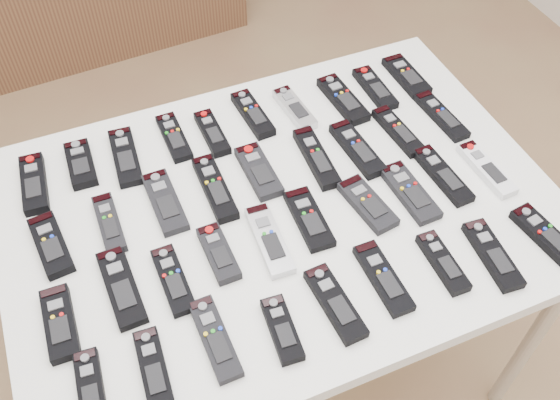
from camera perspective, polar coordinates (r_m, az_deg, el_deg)
name	(u,v)px	position (r m, az deg, el deg)	size (l,w,h in m)	color
ground	(276,323)	(2.15, -0.36, -11.20)	(4.00, 4.00, 0.00)	#8B5E47
table	(280,221)	(1.47, 0.00, -1.95)	(1.25, 0.88, 0.78)	white
remote_0	(34,184)	(1.57, -21.57, 1.40)	(0.05, 0.18, 0.02)	black
remote_1	(81,164)	(1.57, -17.76, 3.14)	(0.06, 0.15, 0.02)	black
remote_2	(125,157)	(1.56, -13.95, 3.85)	(0.06, 0.19, 0.02)	black
remote_3	(174,137)	(1.59, -9.67, 5.69)	(0.05, 0.17, 0.02)	black
remote_4	(212,133)	(1.58, -6.22, 6.11)	(0.05, 0.16, 0.02)	black
remote_5	(253,114)	(1.63, -2.51, 7.86)	(0.05, 0.17, 0.02)	black
remote_6	(294,109)	(1.64, 1.33, 8.34)	(0.05, 0.16, 0.02)	#B7B7BC
remote_7	(343,99)	(1.68, 5.78, 9.14)	(0.06, 0.19, 0.02)	black
remote_8	(375,88)	(1.72, 8.67, 10.07)	(0.05, 0.17, 0.02)	black
remote_9	(406,76)	(1.78, 11.47, 11.07)	(0.06, 0.17, 0.02)	black
remote_10	(51,245)	(1.43, -20.21, -3.88)	(0.06, 0.17, 0.02)	black
remote_11	(109,224)	(1.43, -15.34, -2.09)	(0.05, 0.16, 0.02)	black
remote_12	(165,202)	(1.45, -10.47, -0.18)	(0.06, 0.18, 0.02)	black
remote_13	(215,188)	(1.45, -5.97, 1.09)	(0.05, 0.20, 0.02)	black
remote_14	(259,171)	(1.48, -1.96, 2.65)	(0.06, 0.17, 0.02)	black
remote_15	(316,158)	(1.51, 3.33, 3.88)	(0.05, 0.20, 0.02)	black
remote_16	(357,149)	(1.54, 7.06, 4.66)	(0.05, 0.19, 0.02)	black
remote_17	(398,131)	(1.61, 10.74, 6.21)	(0.04, 0.18, 0.02)	black
remote_18	(441,116)	(1.68, 14.54, 7.46)	(0.05, 0.18, 0.02)	black
remote_19	(60,323)	(1.32, -19.48, -10.57)	(0.06, 0.16, 0.02)	black
remote_20	(122,287)	(1.33, -14.29, -7.73)	(0.06, 0.19, 0.02)	black
remote_21	(173,280)	(1.32, -9.74, -7.22)	(0.05, 0.17, 0.02)	black
remote_22	(219,253)	(1.34, -5.64, -4.87)	(0.05, 0.15, 0.02)	black
remote_23	(269,240)	(1.36, -0.99, -3.66)	(0.05, 0.19, 0.02)	#B7B7BC
remote_24	(309,219)	(1.39, 2.67, -1.73)	(0.06, 0.17, 0.02)	black
remote_25	(368,204)	(1.43, 8.01, -0.37)	(0.06, 0.16, 0.02)	black
remote_26	(410,192)	(1.47, 11.79, 0.68)	(0.06, 0.18, 0.02)	black
remote_27	(443,175)	(1.53, 14.65, 2.22)	(0.05, 0.19, 0.02)	black
remote_28	(486,169)	(1.57, 18.35, 2.71)	(0.05, 0.18, 0.02)	silver
remote_29	(91,390)	(1.23, -16.91, -16.32)	(0.05, 0.16, 0.02)	black
remote_30	(154,370)	(1.22, -11.47, -14.98)	(0.05, 0.17, 0.02)	black
remote_31	(215,338)	(1.24, -5.95, -12.48)	(0.05, 0.18, 0.02)	black
remote_32	(282,329)	(1.24, 0.19, -11.74)	(0.05, 0.14, 0.02)	black
remote_33	(335,303)	(1.27, 5.07, -9.39)	(0.05, 0.18, 0.02)	black
remote_34	(383,278)	(1.32, 9.41, -7.04)	(0.05, 0.18, 0.02)	black
remote_35	(443,262)	(1.36, 14.67, -5.55)	(0.04, 0.16, 0.02)	black
remote_36	(493,255)	(1.41, 18.87, -4.76)	(0.05, 0.18, 0.02)	black
remote_37	(546,236)	(1.48, 23.12, -3.01)	(0.05, 0.17, 0.02)	black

